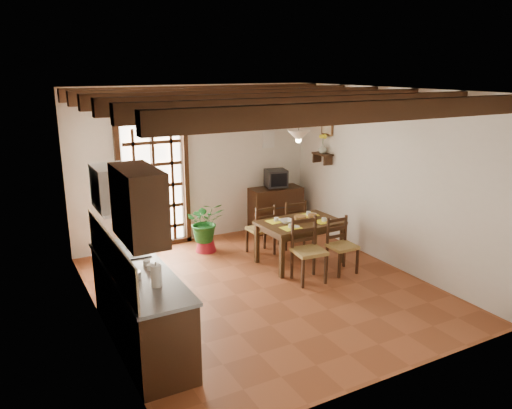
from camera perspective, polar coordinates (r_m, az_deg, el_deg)
ground_plane at (r=7.32m, az=0.82°, el=-9.56°), size 5.00×5.00×0.00m
room_shell at (r=6.75m, az=0.87°, el=4.55°), size 4.52×5.02×2.81m
ceiling_beams at (r=6.64m, az=0.91°, el=11.97°), size 4.50×4.34×0.20m
french_door at (r=8.79m, az=-11.60°, el=2.55°), size 1.26×0.11×2.32m
kitchen_counter at (r=5.95m, az=-13.17°, el=-11.13°), size 0.64×2.25×1.38m
upper_cabinet at (r=4.80m, az=-13.28°, el=-0.02°), size 0.35×0.80×0.70m
range_hood at (r=6.01m, az=-16.20°, el=1.75°), size 0.38×0.60×0.54m
counter_items at (r=5.83m, az=-13.70°, el=-6.49°), size 0.50×1.43×0.25m
dining_table at (r=8.06m, az=5.04°, el=-2.54°), size 1.33×0.90×0.70m
chair_near_left at (r=7.49m, az=5.99°, el=-6.55°), size 0.48×0.46×0.95m
chair_near_right at (r=7.88m, az=9.75°, el=-5.77°), size 0.40×0.38×0.86m
chair_far_left at (r=8.51m, az=0.58°, el=-3.87°), size 0.41×0.40×0.88m
chair_far_right at (r=8.85m, az=4.13°, el=-3.16°), size 0.46×0.44×0.87m
table_setting at (r=8.03m, az=5.05°, el=-2.06°), size 0.94×0.63×0.09m
table_bowl at (r=7.93m, az=3.51°, el=-1.93°), size 0.23×0.23×0.05m
sideboard at (r=9.70m, az=2.26°, el=-0.52°), size 1.03×0.52×0.85m
crt_tv at (r=9.54m, az=2.31°, el=3.03°), size 0.45×0.43×0.33m
fuse_box at (r=9.62m, az=1.44°, el=7.43°), size 0.25×0.03×0.32m
plant_pot at (r=8.73m, az=-5.74°, el=-4.61°), size 0.36×0.36×0.22m
potted_plant at (r=8.58m, az=-5.83°, el=-1.73°), size 1.96×1.79×1.85m
wall_shelf at (r=9.28m, az=7.60°, el=5.50°), size 0.20×0.42×0.20m
shelf_vase at (r=9.25m, az=7.63°, el=6.35°), size 0.15×0.15×0.15m
shelf_flowers at (r=9.22m, az=7.68°, el=7.63°), size 0.14×0.14×0.36m
framed_picture at (r=9.25m, az=8.14°, el=8.83°), size 0.03×0.32×0.32m
pendant_lamp at (r=7.81m, az=4.89°, el=7.94°), size 0.36×0.36×0.84m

